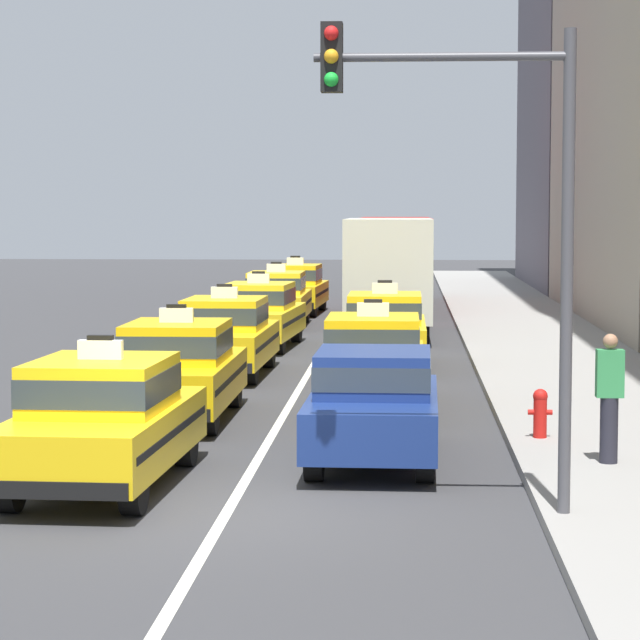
{
  "coord_description": "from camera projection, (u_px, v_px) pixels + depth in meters",
  "views": [
    {
      "loc": [
        2.06,
        -15.7,
        3.54
      ],
      "look_at": [
        0.36,
        11.95,
        1.3
      ],
      "focal_mm": 77.41,
      "sensor_mm": 36.0,
      "label": 1
    }
  ],
  "objects": [
    {
      "name": "ground_plane",
      "position": [
        226.0,
        514.0,
        16.03
      ],
      "size": [
        160.0,
        160.0,
        0.0
      ],
      "primitive_type": "plane",
      "color": "#353538"
    },
    {
      "name": "lane_stripe_left_right",
      "position": [
        325.0,
        345.0,
        35.93
      ],
      "size": [
        0.14,
        80.0,
        0.01
      ],
      "primitive_type": "cube",
      "color": "silver",
      "rests_on": "ground"
    },
    {
      "name": "sidewalk_curb",
      "position": [
        563.0,
        365.0,
        30.61
      ],
      "size": [
        4.0,
        90.0,
        0.15
      ],
      "primitive_type": "cube",
      "color": "gray",
      "rests_on": "ground"
    },
    {
      "name": "taxi_left_nearest",
      "position": [
        103.0,
        420.0,
        17.43
      ],
      "size": [
        1.98,
        4.62,
        1.96
      ],
      "color": "black",
      "rests_on": "ground"
    },
    {
      "name": "taxi_left_second",
      "position": [
        178.0,
        368.0,
        23.02
      ],
      "size": [
        1.82,
        4.56,
        1.96
      ],
      "color": "black",
      "rests_on": "ground"
    },
    {
      "name": "taxi_left_third",
      "position": [
        225.0,
        335.0,
        29.19
      ],
      "size": [
        1.9,
        4.59,
        1.96
      ],
      "color": "black",
      "rests_on": "ground"
    },
    {
      "name": "taxi_left_fourth",
      "position": [
        259.0,
        314.0,
        35.06
      ],
      "size": [
        2.06,
        4.65,
        1.96
      ],
      "color": "black",
      "rests_on": "ground"
    },
    {
      "name": "taxi_left_fifth",
      "position": [
        277.0,
        298.0,
        41.26
      ],
      "size": [
        1.83,
        4.57,
        1.96
      ],
      "color": "black",
      "rests_on": "ground"
    },
    {
      "name": "taxi_left_sixth",
      "position": [
        296.0,
        288.0,
        46.53
      ],
      "size": [
        1.99,
        4.63,
        1.96
      ],
      "color": "black",
      "rests_on": "ground"
    },
    {
      "name": "sedan_right_nearest",
      "position": [
        374.0,
        402.0,
        19.21
      ],
      "size": [
        1.83,
        4.33,
        1.58
      ],
      "color": "black",
      "rests_on": "ground"
    },
    {
      "name": "taxi_right_second",
      "position": [
        373.0,
        360.0,
        24.3
      ],
      "size": [
        1.83,
        4.56,
        1.96
      ],
      "color": "black",
      "rests_on": "ground"
    },
    {
      "name": "taxi_right_third",
      "position": [
        385.0,
        328.0,
        30.73
      ],
      "size": [
        1.84,
        4.57,
        1.96
      ],
      "color": "black",
      "rests_on": "ground"
    },
    {
      "name": "box_truck_right_fourth",
      "position": [
        389.0,
        272.0,
        38.13
      ],
      "size": [
        2.32,
        6.97,
        3.27
      ],
      "color": "black",
      "rests_on": "ground"
    },
    {
      "name": "bus_right_fifth",
      "position": [
        395.0,
        257.0,
        48.88
      ],
      "size": [
        2.56,
        11.21,
        3.22
      ],
      "color": "black",
      "rests_on": "ground"
    },
    {
      "name": "pedestrian_mid_block",
      "position": [
        609.0,
        397.0,
        18.35
      ],
      "size": [
        0.36,
        0.24,
        1.74
      ],
      "color": "#23232D",
      "rests_on": "sidewalk_curb"
    },
    {
      "name": "fire_hydrant",
      "position": [
        540.0,
        411.0,
        20.42
      ],
      "size": [
        0.36,
        0.22,
        0.73
      ],
      "color": "red",
      "rests_on": "sidewalk_curb"
    },
    {
      "name": "traffic_light_pole",
      "position": [
        480.0,
        183.0,
        15.16
      ],
      "size": [
        2.87,
        0.33,
        5.58
      ],
      "color": "#47474C",
      "rests_on": "ground"
    }
  ]
}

